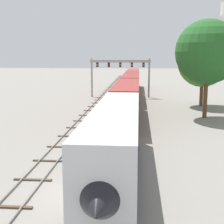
# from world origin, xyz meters

# --- Properties ---
(ground_plane) EXTENTS (400.00, 400.00, 0.00)m
(ground_plane) POSITION_xyz_m (0.00, 0.00, 0.00)
(ground_plane) COLOR gray
(track_main) EXTENTS (2.60, 200.00, 0.16)m
(track_main) POSITION_xyz_m (2.00, 60.00, 0.07)
(track_main) COLOR slate
(track_main) RESTS_ON ground
(track_near) EXTENTS (2.60, 160.00, 0.16)m
(track_near) POSITION_xyz_m (-3.50, 40.00, 0.07)
(track_near) COLOR slate
(track_near) RESTS_ON ground
(passenger_train) EXTENTS (3.04, 79.13, 4.80)m
(passenger_train) POSITION_xyz_m (2.00, 33.08, 2.60)
(passenger_train) COLOR silver
(passenger_train) RESTS_ON ground
(signal_gantry) EXTENTS (12.10, 0.49, 7.78)m
(signal_gantry) POSITION_xyz_m (-0.25, 47.01, 5.73)
(signal_gantry) COLOR #999BA0
(signal_gantry) RESTS_ON ground
(trackside_tree_left) EXTENTS (8.46, 8.46, 12.99)m
(trackside_tree_left) POSITION_xyz_m (12.37, 25.83, 8.74)
(trackside_tree_left) COLOR brown
(trackside_tree_left) RESTS_ON ground
(trackside_tree_mid) EXTENTS (8.13, 8.13, 11.31)m
(trackside_tree_mid) POSITION_xyz_m (13.82, 36.34, 7.23)
(trackside_tree_mid) COLOR brown
(trackside_tree_mid) RESTS_ON ground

